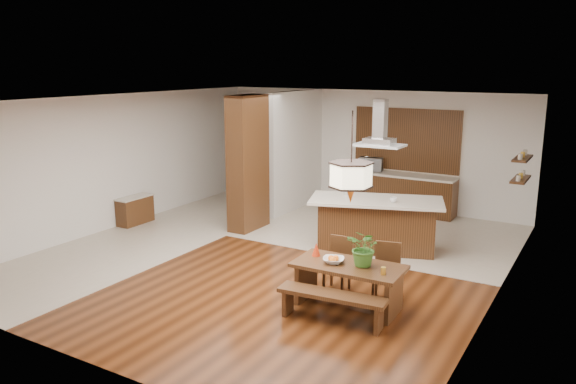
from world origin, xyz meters
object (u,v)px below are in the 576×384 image
Objects in this scene: dining_bench at (332,308)px; microwave at (371,164)px; range_hood at (380,123)px; foliage_plant at (365,248)px; island_cup at (393,200)px; fruit_bowl at (334,260)px; dining_chair_left at (337,265)px; dining_chair_right at (386,273)px; hallway_console at (135,210)px; pendant_lantern at (352,158)px; dining_table at (349,276)px; kitchen_island at (376,224)px.

dining_bench is 6.64m from microwave.
range_hood reaches higher than microwave.
foliage_plant is 2.54m from island_cup.
fruit_bowl is at bearing -89.23° from island_cup.
dining_bench is 1.79× the size of dining_chair_left.
fruit_bowl is at bearing -150.19° from dining_chair_right.
dining_bench is 12.49× the size of island_cup.
island_cup is at bearing 95.03° from dining_bench.
fruit_bowl is 0.54× the size of microwave.
fruit_bowl reaches higher than hallway_console.
fruit_bowl is at bearing 114.31° from dining_bench.
microwave is at bearing 109.32° from pendant_lantern.
pendant_lantern reaches higher than island_cup.
foliage_plant is at bearing -121.90° from dining_chair_right.
dining_table is 5.19× the size of fruit_bowl.
hallway_console is 6.03m from fruit_bowl.
microwave is (-1.99, 5.68, -1.13)m from pendant_lantern.
hallway_console is at bearing 159.65° from dining_bench.
island_cup is 0.21× the size of microwave.
dining_table is 1.81× the size of range_hood.
dining_bench is (0.02, -0.58, -0.27)m from dining_table.
foliage_plant is at bearing 12.07° from pendant_lantern.
dining_bench is 1.18× the size of pendant_lantern.
dining_table is 1.05× the size of dining_bench.
island_cup reaches higher than kitchen_island.
dining_chair_left is (5.58, -1.17, 0.12)m from hallway_console.
hallway_console reaches higher than dining_bench.
dining_bench is 2.79× the size of foliage_plant.
microwave is at bearing 107.78° from dining_bench.
range_hood is 7.29× the size of island_cup.
kitchen_island is at bearing 98.42° from fruit_bowl.
island_cup is (0.37, -0.13, -1.39)m from range_hood.
dining_bench is 2.11m from pendant_lantern.
microwave is at bearing 118.84° from island_cup.
dining_chair_right is 1.60× the size of foliage_plant.
island_cup is (-0.03, 2.58, 0.37)m from fruit_bowl.
microwave is at bearing 111.48° from foliage_plant.
dining_chair_right reaches higher than dining_chair_left.
dining_table is 0.60× the size of kitchen_island.
hallway_console is 0.67× the size of pendant_lantern.
island_cup reaches higher than dining_table.
dining_chair_left is 6.99× the size of island_cup.
range_hood is (-0.64, 3.24, 2.25)m from dining_bench.
island_cup is (-0.27, 3.11, 0.86)m from dining_bench.
microwave is (-1.73, 3.15, 0.04)m from island_cup.
dining_chair_left is 5.48m from microwave.
island_cup is at bearing 90.77° from fruit_bowl.
hallway_console is at bearing 157.60° from dining_chair_right.
dining_chair_right is at bearing 52.28° from pendant_lantern.
pendant_lantern reaches higher than fruit_bowl.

